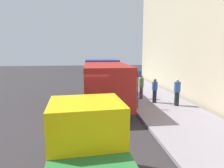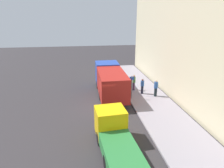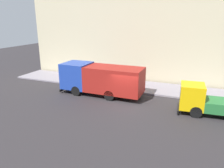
{
  "view_description": "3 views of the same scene",
  "coord_description": "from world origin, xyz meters",
  "px_view_note": "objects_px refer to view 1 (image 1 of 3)",
  "views": [
    {
      "loc": [
        0.26,
        -10.44,
        3.61
      ],
      "look_at": [
        1.62,
        0.59,
        1.75
      ],
      "focal_mm": 31.82,
      "sensor_mm": 36.0,
      "label": 1
    },
    {
      "loc": [
        -1.49,
        -16.84,
        8.01
      ],
      "look_at": [
        1.31,
        1.15,
        1.75
      ],
      "focal_mm": 31.82,
      "sensor_mm": 36.0,
      "label": 2
    },
    {
      "loc": [
        -16.33,
        -5.4,
        7.02
      ],
      "look_at": [
        1.23,
        1.66,
        1.24
      ],
      "focal_mm": 34.26,
      "sensor_mm": 36.0,
      "label": 3
    }
  ],
  "objects_px": {
    "large_utility_truck": "(104,80)",
    "pedestrian_walking": "(155,90)",
    "pedestrian_standing": "(141,86)",
    "pedestrian_third": "(177,92)",
    "street_sign_post": "(138,85)"
  },
  "relations": [
    {
      "from": "pedestrian_third",
      "to": "street_sign_post",
      "type": "relative_size",
      "value": 0.74
    },
    {
      "from": "pedestrian_standing",
      "to": "street_sign_post",
      "type": "relative_size",
      "value": 0.74
    },
    {
      "from": "large_utility_truck",
      "to": "street_sign_post",
      "type": "xyz_separation_m",
      "value": [
        1.89,
        -1.74,
        -0.09
      ]
    },
    {
      "from": "pedestrian_standing",
      "to": "street_sign_post",
      "type": "bearing_deg",
      "value": 0.95
    },
    {
      "from": "pedestrian_third",
      "to": "pedestrian_standing",
      "type": "bearing_deg",
      "value": -60.24
    },
    {
      "from": "pedestrian_walking",
      "to": "pedestrian_third",
      "type": "relative_size",
      "value": 0.94
    },
    {
      "from": "pedestrian_walking",
      "to": "pedestrian_third",
      "type": "bearing_deg",
      "value": 137.82
    },
    {
      "from": "street_sign_post",
      "to": "large_utility_truck",
      "type": "bearing_deg",
      "value": 137.45
    },
    {
      "from": "pedestrian_third",
      "to": "street_sign_post",
      "type": "bearing_deg",
      "value": -5.89
    },
    {
      "from": "pedestrian_standing",
      "to": "street_sign_post",
      "type": "height_order",
      "value": "street_sign_post"
    },
    {
      "from": "large_utility_truck",
      "to": "pedestrian_walking",
      "type": "relative_size",
      "value": 4.89
    },
    {
      "from": "large_utility_truck",
      "to": "pedestrian_standing",
      "type": "xyz_separation_m",
      "value": [
        2.75,
        0.56,
        -0.56
      ]
    },
    {
      "from": "large_utility_truck",
      "to": "pedestrian_walking",
      "type": "xyz_separation_m",
      "value": [
        3.35,
        -0.64,
        -0.63
      ]
    },
    {
      "from": "pedestrian_third",
      "to": "pedestrian_walking",
      "type": "bearing_deg",
      "value": -47.74
    },
    {
      "from": "pedestrian_standing",
      "to": "pedestrian_third",
      "type": "distance_m",
      "value": 2.74
    }
  ]
}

